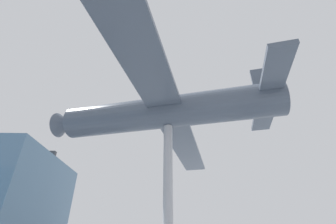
{
  "coord_description": "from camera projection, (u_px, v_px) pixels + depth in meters",
  "views": [
    {
      "loc": [
        -9.95,
        0.26,
        1.98
      ],
      "look_at": [
        0.0,
        0.0,
        7.68
      ],
      "focal_mm": 24.0,
      "sensor_mm": 36.0,
      "label": 1
    }
  ],
  "objects": [
    {
      "name": "support_pylon_central",
      "position": [
        168.0,
        200.0,
        9.36
      ],
      "size": [
        0.42,
        0.42,
        6.87
      ],
      "color": "#B7B7BC",
      "rests_on": "ground_plane"
    },
    {
      "name": "suspended_airplane",
      "position": [
        166.0,
        112.0,
        11.49
      ],
      "size": [
        21.35,
        12.69,
        2.65
      ],
      "rotation": [
        0.0,
        0.0,
        -0.26
      ],
      "color": "#4C5666",
      "rests_on": "support_pylon_central"
    }
  ]
}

